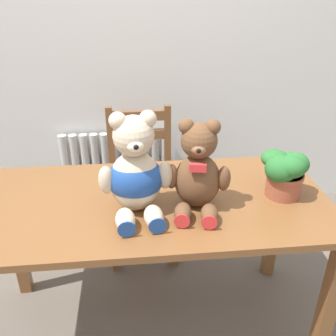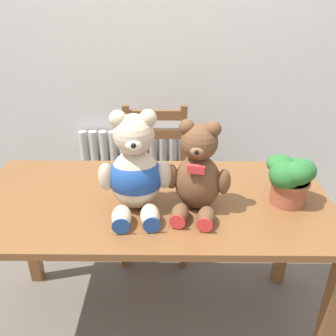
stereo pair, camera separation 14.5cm
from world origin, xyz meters
TOP-DOWN VIEW (x-y plane):
  - wall_back at (0.00, 1.51)m, footprint 8.00×0.04m
  - radiator at (-0.19, 1.44)m, footprint 0.77×0.10m
  - dining_table at (0.00, 0.36)m, footprint 1.50×0.72m
  - wooden_chair_behind at (-0.02, 1.04)m, footprint 0.40×0.45m
  - teddy_bear_left at (-0.06, 0.29)m, footprint 0.29×0.30m
  - teddy_bear_right at (0.18, 0.29)m, footprint 0.26×0.28m
  - potted_plant at (0.56, 0.34)m, footprint 0.20×0.19m

SIDE VIEW (x-z plane):
  - radiator at x=-0.19m, z-range -0.03..0.59m
  - wooden_chair_behind at x=-0.02m, z-range 0.02..0.91m
  - dining_table at x=0.00m, z-range 0.27..1.02m
  - potted_plant at x=0.56m, z-range 0.77..0.97m
  - teddy_bear_right at x=0.18m, z-range 0.72..1.10m
  - teddy_bear_left at x=-0.06m, z-range 0.71..1.12m
  - wall_back at x=0.00m, z-range 0.00..2.60m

